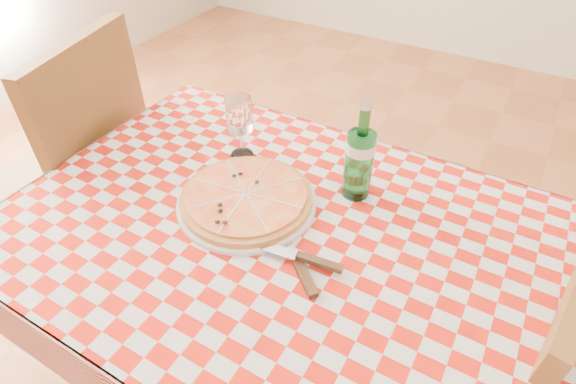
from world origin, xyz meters
name	(u,v)px	position (x,y,z in m)	size (l,w,h in m)	color
dining_table	(283,258)	(0.00, 0.00, 0.66)	(1.20, 0.80, 0.75)	brown
tablecloth	(283,230)	(0.00, 0.00, 0.75)	(1.30, 0.90, 0.01)	#AA160A
chair_far	(82,164)	(-0.83, 0.08, 0.58)	(0.56, 0.56, 1.02)	brown
pizza_plate	(246,197)	(-0.12, 0.03, 0.78)	(0.34, 0.34, 0.04)	#B97B3D
water_bottle	(360,151)	(0.09, 0.20, 0.89)	(0.07, 0.07, 0.26)	#186329
wine_glass	(240,128)	(-0.24, 0.19, 0.85)	(0.07, 0.07, 0.18)	silver
cutlery	(297,257)	(0.07, -0.07, 0.77)	(0.26, 0.22, 0.03)	silver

